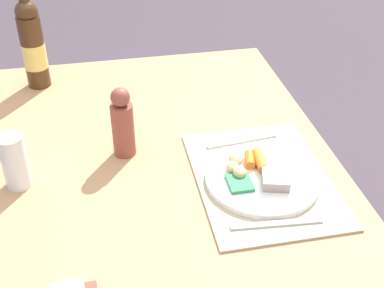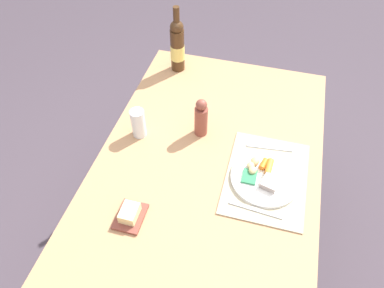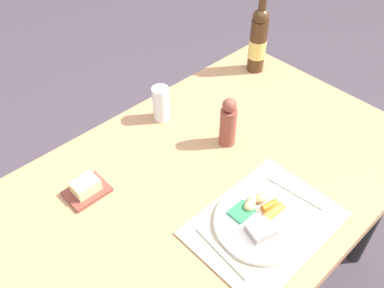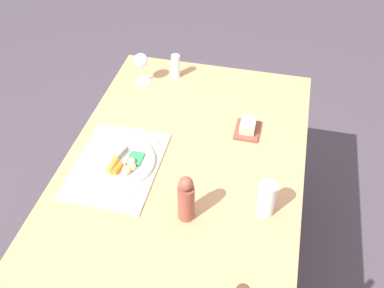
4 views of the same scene
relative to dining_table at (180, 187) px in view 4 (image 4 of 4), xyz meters
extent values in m
plane|color=#453B44|center=(0.00, 0.00, -0.70)|extent=(8.00, 8.00, 0.00)
cube|color=tan|center=(0.00, 0.00, 0.05)|extent=(1.51, 0.92, 0.05)
cylinder|color=black|center=(-0.67, -0.38, -0.34)|extent=(0.06, 0.06, 0.73)
cylinder|color=black|center=(-0.67, 0.38, -0.34)|extent=(0.06, 0.06, 0.73)
cube|color=tan|center=(0.01, -0.24, 0.08)|extent=(0.43, 0.32, 0.01)
cylinder|color=white|center=(0.00, -0.24, 0.09)|extent=(0.28, 0.28, 0.01)
cube|color=gray|center=(-0.03, -0.26, 0.11)|extent=(0.09, 0.08, 0.03)
cylinder|color=orange|center=(0.04, -0.25, 0.11)|extent=(0.08, 0.03, 0.03)
cylinder|color=orange|center=(0.06, -0.22, 0.11)|extent=(0.06, 0.03, 0.02)
ellipsoid|color=#C6BC74|center=(0.01, -0.19, 0.11)|extent=(0.04, 0.03, 0.03)
ellipsoid|color=#D2B779|center=(0.03, -0.17, 0.11)|extent=(0.04, 0.03, 0.02)
ellipsoid|color=tan|center=(0.06, -0.19, 0.11)|extent=(0.04, 0.04, 0.03)
cube|color=#2C804E|center=(-0.02, -0.18, 0.10)|extent=(0.07, 0.06, 0.01)
cube|color=silver|center=(-0.15, -0.22, 0.08)|extent=(0.03, 0.20, 0.00)
cube|color=silver|center=(0.17, -0.24, 0.08)|extent=(0.03, 0.20, 0.00)
cube|color=brown|center=(-0.30, 0.22, 0.08)|extent=(0.13, 0.10, 0.01)
cube|color=#F7E094|center=(-0.30, 0.22, 0.11)|extent=(0.08, 0.06, 0.04)
cylinder|color=silver|center=(0.11, 0.33, 0.14)|extent=(0.06, 0.06, 0.14)
cylinder|color=#A8D1D0|center=(0.11, 0.33, 0.12)|extent=(0.06, 0.06, 0.08)
cylinder|color=brown|center=(0.19, 0.07, 0.15)|extent=(0.06, 0.06, 0.14)
sphere|color=brown|center=(0.19, 0.07, 0.24)|extent=(0.05, 0.05, 0.05)
cylinder|color=white|center=(-0.54, -0.32, 0.08)|extent=(0.08, 0.08, 0.00)
cylinder|color=white|center=(-0.54, -0.32, 0.12)|extent=(0.01, 0.01, 0.09)
sphere|color=white|center=(-0.54, -0.32, 0.20)|extent=(0.07, 0.07, 0.07)
cylinder|color=white|center=(-0.62, -0.18, 0.13)|extent=(0.04, 0.04, 0.12)
camera|label=1|loc=(-0.91, 0.11, 0.86)|focal=48.03mm
camera|label=2|loc=(-0.91, -0.18, 1.26)|focal=34.00mm
camera|label=3|loc=(-0.63, -0.61, 1.08)|focal=38.57mm
camera|label=4|loc=(1.12, 0.31, 1.32)|focal=42.08mm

